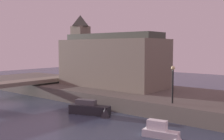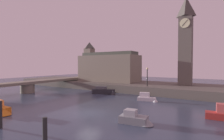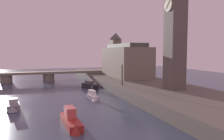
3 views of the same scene
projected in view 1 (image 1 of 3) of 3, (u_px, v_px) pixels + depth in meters
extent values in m
cube|color=#5B544C|center=(181.00, 101.00, 30.25)|extent=(70.00, 12.00, 1.50)
cube|color=slate|center=(113.00, 63.00, 36.93)|extent=(14.32, 6.53, 6.18)
cube|color=slate|center=(81.00, 54.00, 40.73)|extent=(2.09, 2.09, 8.22)
pyramid|color=#474C42|center=(80.00, 21.00, 40.32)|extent=(2.30, 2.30, 1.61)
cube|color=#42473D|center=(113.00, 37.00, 36.64)|extent=(13.60, 3.92, 0.80)
cylinder|color=black|center=(173.00, 87.00, 25.50)|extent=(0.16, 0.16, 3.10)
sphere|color=#F2E099|center=(173.00, 68.00, 25.36)|extent=(0.36, 0.36, 0.36)
cube|color=silver|center=(161.00, 134.00, 20.46)|extent=(2.79, 1.37, 0.54)
cube|color=white|center=(157.00, 125.00, 20.62)|extent=(1.54, 0.88, 0.72)
cone|color=silver|center=(177.00, 137.00, 19.61)|extent=(0.95, 0.95, 0.67)
cube|color=#232328|center=(90.00, 110.00, 27.59)|extent=(4.29, 2.41, 0.89)
cube|color=#515156|center=(86.00, 102.00, 27.85)|extent=(2.19, 1.40, 0.52)
cone|color=#232328|center=(105.00, 112.00, 26.26)|extent=(1.24, 1.24, 1.04)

